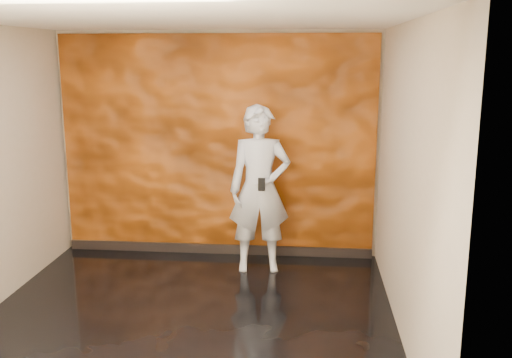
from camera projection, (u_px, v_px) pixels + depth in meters
name	position (u px, v px, depth m)	size (l,w,h in m)	color
room	(183.00, 179.00, 5.18)	(4.02, 4.02, 2.81)	black
feature_wall	(217.00, 147.00, 7.09)	(3.90, 0.06, 2.75)	#C45A13
baseboard	(218.00, 249.00, 7.33)	(3.90, 0.04, 0.12)	black
man	(260.00, 189.00, 6.61)	(0.71, 0.47, 1.95)	#ABB0BD
phone	(262.00, 184.00, 6.31)	(0.08, 0.02, 0.15)	black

